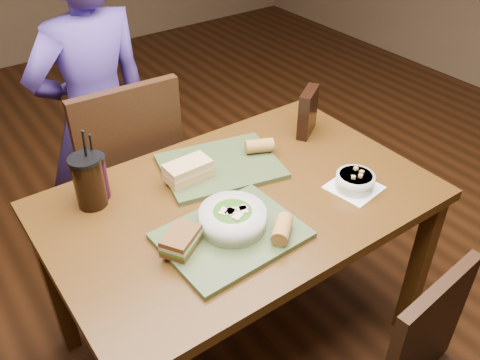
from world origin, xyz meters
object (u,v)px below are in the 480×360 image
at_px(sandwich_near, 181,241).
at_px(sandwich_far, 188,170).
at_px(chair_far, 126,174).
at_px(cup_cola, 89,181).
at_px(tray_far, 220,166).
at_px(baguette_far, 259,146).
at_px(chip_bag, 308,112).
at_px(dining_table, 240,217).
at_px(cup_berry, 95,177).
at_px(salad_bowl, 233,218).
at_px(soup_bowl, 355,181).
at_px(diner, 97,117).
at_px(baguette_near, 282,229).
at_px(tray_near, 232,235).

height_order(sandwich_near, sandwich_far, sandwich_far).
relative_size(chair_far, cup_cola, 3.49).
height_order(tray_far, baguette_far, baguette_far).
relative_size(sandwich_near, sandwich_far, 0.90).
bearing_deg(chip_bag, dining_table, 169.05).
relative_size(chair_far, cup_berry, 4.04).
relative_size(tray_far, chip_bag, 2.22).
height_order(salad_bowl, baguette_far, salad_bowl).
height_order(soup_bowl, sandwich_near, sandwich_near).
xyz_separation_m(sandwich_far, cup_cola, (-0.32, 0.08, 0.04)).
distance_m(diner, baguette_near, 1.08).
bearing_deg(soup_bowl, chip_bag, 72.88).
relative_size(dining_table, cup_cola, 4.55).
bearing_deg(salad_bowl, tray_near, -131.60).
distance_m(tray_far, baguette_near, 0.44).
relative_size(diner, chip_bag, 7.93).
relative_size(tray_far, sandwich_far, 2.58).
bearing_deg(sandwich_far, chair_far, 97.92).
bearing_deg(cup_cola, soup_bowl, -30.02).
relative_size(dining_table, chair_far, 1.30).
bearing_deg(dining_table, chip_bag, 22.01).
relative_size(chair_far, sandwich_near, 6.85).
bearing_deg(dining_table, salad_bowl, -133.10).
distance_m(diner, soup_bowl, 1.14).
bearing_deg(tray_near, baguette_near, -39.48).
xyz_separation_m(tray_far, baguette_near, (-0.06, -0.43, 0.04)).
xyz_separation_m(sandwich_near, baguette_far, (0.51, 0.28, -0.00)).
bearing_deg(cup_berry, dining_table, -35.80).
bearing_deg(chair_far, baguette_far, -50.94).
height_order(dining_table, salad_bowl, salad_bowl).
bearing_deg(dining_table, tray_far, 77.14).
bearing_deg(soup_bowl, sandwich_far, 140.78).
relative_size(tray_far, cup_berry, 1.70).
relative_size(sandwich_near, baguette_far, 1.38).
relative_size(tray_near, chip_bag, 2.22).
distance_m(tray_near, sandwich_near, 0.16).
bearing_deg(baguette_near, baguette_far, 60.86).
xyz_separation_m(diner, baguette_near, (0.15, -1.06, 0.04)).
height_order(soup_bowl, baguette_near, baguette_near).
bearing_deg(diner, tray_far, 102.43).
bearing_deg(dining_table, cup_cola, 148.92).
bearing_deg(chip_bag, chair_far, 112.83).
height_order(dining_table, sandwich_far, sandwich_far).
bearing_deg(baguette_far, tray_far, 174.19).
bearing_deg(cup_cola, salad_bowl, -51.69).
distance_m(sandwich_near, baguette_near, 0.31).
bearing_deg(tray_far, cup_berry, 166.80).
xyz_separation_m(chair_far, chip_bag, (0.63, -0.43, 0.29)).
bearing_deg(sandwich_near, sandwich_far, 55.72).
distance_m(sandwich_far, baguette_far, 0.31).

